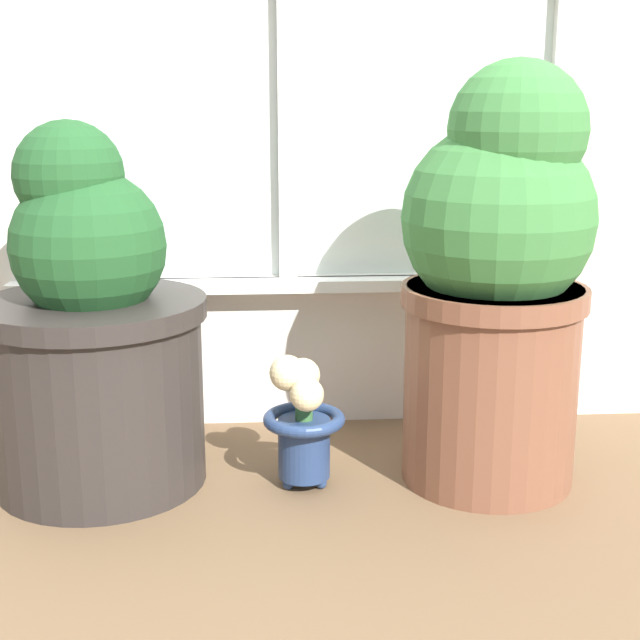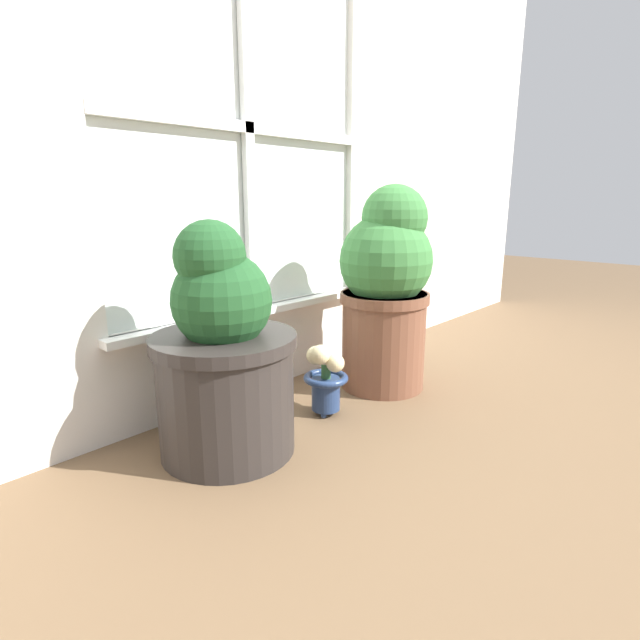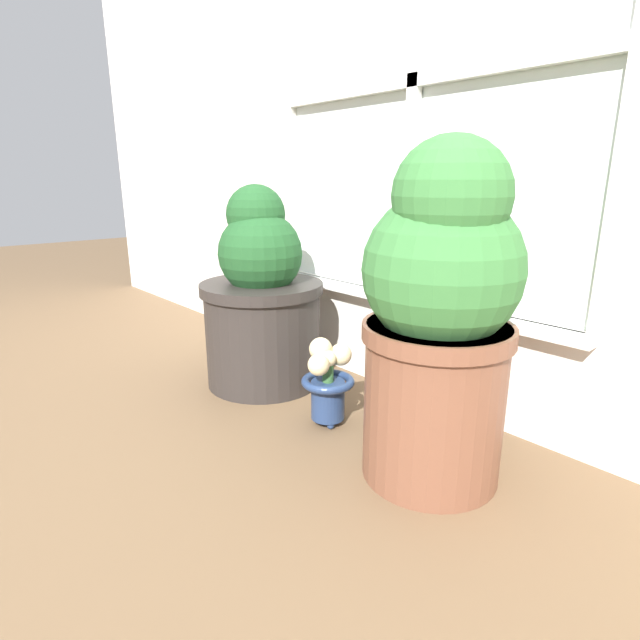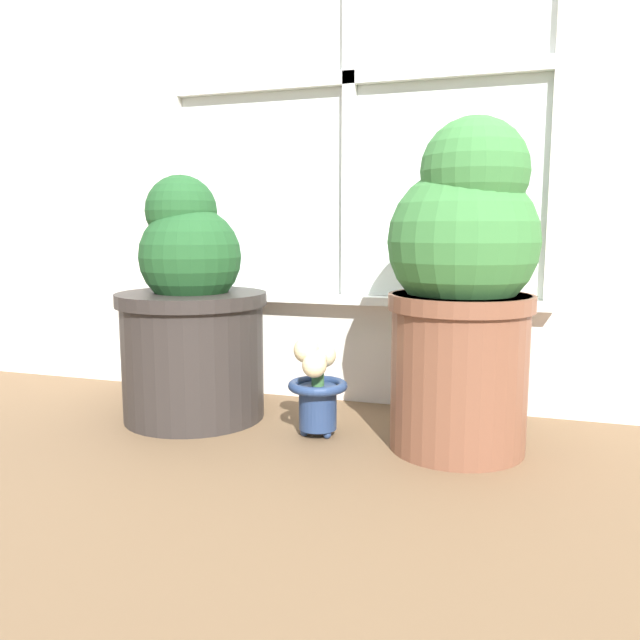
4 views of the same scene
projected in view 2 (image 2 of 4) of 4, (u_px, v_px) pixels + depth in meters
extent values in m
plane|color=brown|center=(380.00, 437.00, 1.50)|extent=(10.00, 10.00, 0.00)
cube|color=silver|center=(450.00, 87.00, 2.56)|extent=(1.66, 0.05, 2.50)
cube|color=silver|center=(252.00, 348.00, 1.84)|extent=(1.08, 0.05, 0.32)
cube|color=white|center=(242.00, 128.00, 1.66)|extent=(1.08, 0.02, 1.21)
cube|color=white|center=(247.00, 127.00, 1.64)|extent=(0.04, 0.02, 1.21)
cube|color=white|center=(247.00, 127.00, 1.64)|extent=(1.08, 0.02, 0.04)
cube|color=white|center=(259.00, 311.00, 1.77)|extent=(1.14, 0.06, 0.02)
cylinder|color=#2D2826|center=(226.00, 394.00, 1.38)|extent=(0.37, 0.37, 0.34)
cylinder|color=#2D2826|center=(224.00, 341.00, 1.35)|extent=(0.40, 0.40, 0.03)
cylinder|color=#38281E|center=(224.00, 336.00, 1.34)|extent=(0.34, 0.34, 0.01)
sphere|color=#1E4C23|center=(222.00, 301.00, 1.32)|extent=(0.27, 0.27, 0.27)
sphere|color=#1E4C23|center=(210.00, 256.00, 1.28)|extent=(0.19, 0.19, 0.19)
ellipsoid|color=#1E4C23|center=(205.00, 301.00, 1.38)|extent=(0.17, 0.03, 0.17)
cylinder|color=brown|center=(383.00, 340.00, 1.86)|extent=(0.31, 0.31, 0.36)
cylinder|color=brown|center=(385.00, 297.00, 1.82)|extent=(0.33, 0.33, 0.04)
cylinder|color=#38281E|center=(385.00, 294.00, 1.82)|extent=(0.28, 0.28, 0.01)
sphere|color=#387538|center=(386.00, 261.00, 1.79)|extent=(0.34, 0.34, 0.34)
sphere|color=#387538|center=(394.00, 218.00, 1.76)|extent=(0.23, 0.23, 0.23)
ellipsoid|color=#387538|center=(413.00, 265.00, 1.80)|extent=(0.13, 0.13, 0.21)
sphere|color=navy|center=(318.00, 408.00, 1.68)|extent=(0.02, 0.02, 0.02)
sphere|color=navy|center=(324.00, 415.00, 1.62)|extent=(0.02, 0.02, 0.02)
sphere|color=navy|center=(335.00, 410.00, 1.67)|extent=(0.02, 0.02, 0.02)
cylinder|color=navy|center=(326.00, 393.00, 1.64)|extent=(0.09, 0.09, 0.11)
torus|color=navy|center=(326.00, 378.00, 1.63)|extent=(0.15, 0.15, 0.02)
cylinder|color=#386633|center=(326.00, 369.00, 1.62)|extent=(0.03, 0.03, 0.06)
sphere|color=beige|center=(326.00, 359.00, 1.61)|extent=(0.05, 0.05, 0.05)
sphere|color=beige|center=(316.00, 355.00, 1.64)|extent=(0.06, 0.06, 0.06)
sphere|color=beige|center=(320.00, 355.00, 1.59)|extent=(0.06, 0.06, 0.06)
sphere|color=beige|center=(335.00, 363.00, 1.59)|extent=(0.06, 0.06, 0.06)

